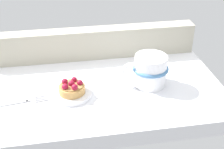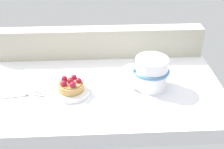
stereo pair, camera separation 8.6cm
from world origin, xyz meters
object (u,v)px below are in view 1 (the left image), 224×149
object	(u,v)px
dessert_plate	(72,94)
coffee_mug	(149,70)
raspberry_tart	(72,88)
dessert_fork	(18,102)

from	to	relation	value
dessert_plate	coffee_mug	distance (cm)	22.43
dessert_plate	raspberry_tart	bearing A→B (deg)	-106.03
dessert_plate	raspberry_tart	world-z (taller)	raspberry_tart
raspberry_tart	coffee_mug	xyz separation A→B (cm)	(21.97, 2.19, 1.98)
raspberry_tart	dessert_fork	xyz separation A→B (cm)	(-14.29, -1.00, -2.30)
raspberry_tart	dessert_plate	bearing A→B (deg)	73.97
raspberry_tart	coffee_mug	size ratio (longest dim) A/B	0.52
coffee_mug	raspberry_tart	bearing A→B (deg)	-174.30
coffee_mug	dessert_fork	size ratio (longest dim) A/B	0.83
dessert_fork	raspberry_tart	bearing A→B (deg)	4.00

